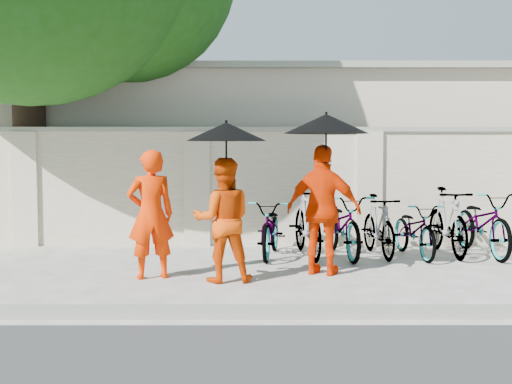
{
  "coord_description": "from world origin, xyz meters",
  "views": [
    {
      "loc": [
        0.01,
        -8.1,
        1.73
      ],
      "look_at": [
        0.02,
        0.89,
        1.1
      ],
      "focal_mm": 45.0,
      "sensor_mm": 36.0,
      "label": 1
    }
  ],
  "objects": [
    {
      "name": "monk_center",
      "position": [
        -0.4,
        0.07,
        0.8
      ],
      "size": [
        0.84,
        0.69,
        1.6
      ],
      "primitive_type": "imported",
      "rotation": [
        0.0,
        0.0,
        3.25
      ],
      "color": "#DF4004",
      "rests_on": "ground"
    },
    {
      "name": "bike_2",
      "position": [
        1.4,
        1.92,
        0.5
      ],
      "size": [
        0.91,
        1.97,
        1.0
      ],
      "primitive_type": "imported",
      "rotation": [
        0.0,
        0.0,
        0.13
      ],
      "color": "slate",
      "rests_on": "ground"
    },
    {
      "name": "bike_4",
      "position": [
        2.53,
        1.91,
        0.43
      ],
      "size": [
        0.79,
        1.7,
        0.86
      ],
      "primitive_type": "imported",
      "rotation": [
        0.0,
        0.0,
        0.14
      ],
      "color": "slate",
      "rests_on": "ground"
    },
    {
      "name": "compound_wall",
      "position": [
        1.0,
        3.2,
        1.0
      ],
      "size": [
        20.0,
        0.3,
        2.0
      ],
      "primitive_type": "cube",
      "color": "beige",
      "rests_on": "ground"
    },
    {
      "name": "monk_right",
      "position": [
        0.94,
        0.52,
        0.88
      ],
      "size": [
        1.12,
        0.8,
        1.77
      ],
      "primitive_type": "imported",
      "rotation": [
        0.0,
        0.0,
        2.74
      ],
      "color": "#E82E00",
      "rests_on": "ground"
    },
    {
      "name": "parasol_center",
      "position": [
        -0.35,
        -0.01,
        1.92
      ],
      "size": [
        1.02,
        1.02,
        1.14
      ],
      "color": "black",
      "rests_on": "ground"
    },
    {
      "name": "building_behind",
      "position": [
        2.0,
        7.0,
        1.6
      ],
      "size": [
        14.0,
        6.0,
        3.2
      ],
      "primitive_type": "cube",
      "color": "#BAAD99",
      "rests_on": "ground"
    },
    {
      "name": "bike_3",
      "position": [
        1.96,
        1.96,
        0.49
      ],
      "size": [
        0.63,
        1.67,
        0.98
      ],
      "primitive_type": "imported",
      "rotation": [
        0.0,
        0.0,
        0.1
      ],
      "color": "slate",
      "rests_on": "ground"
    },
    {
      "name": "parasol_right",
      "position": [
        0.96,
        0.44,
        2.04
      ],
      "size": [
        1.13,
        1.13,
        1.17
      ],
      "color": "black",
      "rests_on": "ground"
    },
    {
      "name": "bike_0",
      "position": [
        0.27,
        1.92,
        0.45
      ],
      "size": [
        0.83,
        1.79,
        0.91
      ],
      "primitive_type": "imported",
      "rotation": [
        0.0,
        0.0,
        -0.14
      ],
      "color": "slate",
      "rests_on": "ground"
    },
    {
      "name": "bike_1",
      "position": [
        0.83,
        1.91,
        0.56
      ],
      "size": [
        0.76,
        1.91,
        1.12
      ],
      "primitive_type": "imported",
      "rotation": [
        0.0,
        0.0,
        0.13
      ],
      "color": "slate",
      "rests_on": "ground"
    },
    {
      "name": "bike_5",
      "position": [
        3.09,
        2.08,
        0.54
      ],
      "size": [
        0.57,
        1.82,
        1.08
      ],
      "primitive_type": "imported",
      "rotation": [
        0.0,
        0.0,
        0.04
      ],
      "color": "slate",
      "rests_on": "ground"
    },
    {
      "name": "bike_6",
      "position": [
        3.65,
        2.06,
        0.52
      ],
      "size": [
        0.85,
        2.03,
        1.04
      ],
      "primitive_type": "imported",
      "rotation": [
        0.0,
        0.0,
        0.08
      ],
      "color": "slate",
      "rests_on": "ground"
    },
    {
      "name": "kerb",
      "position": [
        0.0,
        -1.7,
        0.06
      ],
      "size": [
        40.0,
        0.16,
        0.12
      ],
      "primitive_type": "cube",
      "color": "gray",
      "rests_on": "ground"
    },
    {
      "name": "ground",
      "position": [
        0.0,
        0.0,
        0.0
      ],
      "size": [
        80.0,
        80.0,
        0.0
      ],
      "primitive_type": "plane",
      "color": "beige"
    },
    {
      "name": "monk_left",
      "position": [
        -1.36,
        0.27,
        0.85
      ],
      "size": [
        0.72,
        0.59,
        1.7
      ],
      "primitive_type": "imported",
      "rotation": [
        0.0,
        0.0,
        3.47
      ],
      "color": "#F72F00",
      "rests_on": "ground"
    }
  ]
}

